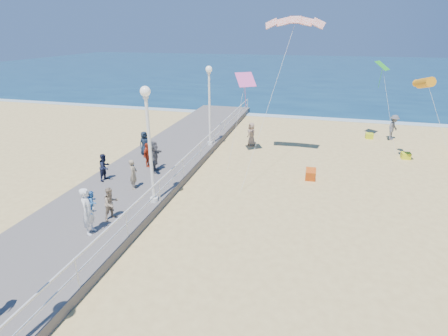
% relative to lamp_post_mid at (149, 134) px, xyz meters
% --- Properties ---
extents(ground, '(160.00, 160.00, 0.00)m').
position_rel_lamp_post_mid_xyz_m(ground, '(5.35, 0.00, -3.66)').
color(ground, '#E7C979').
rests_on(ground, ground).
extents(ocean, '(160.00, 90.00, 0.05)m').
position_rel_lamp_post_mid_xyz_m(ocean, '(5.35, 65.00, -3.65)').
color(ocean, navy).
rests_on(ocean, ground).
extents(surf_line, '(160.00, 1.20, 0.04)m').
position_rel_lamp_post_mid_xyz_m(surf_line, '(5.35, 20.50, -3.63)').
color(surf_line, white).
rests_on(surf_line, ground).
extents(boardwalk, '(5.00, 44.00, 0.40)m').
position_rel_lamp_post_mid_xyz_m(boardwalk, '(-2.15, 0.00, -3.46)').
color(boardwalk, slate).
rests_on(boardwalk, ground).
extents(railing, '(0.05, 42.00, 0.55)m').
position_rel_lamp_post_mid_xyz_m(railing, '(0.30, 0.00, -2.41)').
color(railing, white).
rests_on(railing, boardwalk).
extents(lamp_post_mid, '(0.44, 0.44, 5.32)m').
position_rel_lamp_post_mid_xyz_m(lamp_post_mid, '(0.00, 0.00, 0.00)').
color(lamp_post_mid, white).
rests_on(lamp_post_mid, boardwalk).
extents(lamp_post_far, '(0.44, 0.44, 5.32)m').
position_rel_lamp_post_mid_xyz_m(lamp_post_far, '(0.00, 9.00, 0.00)').
color(lamp_post_far, white).
rests_on(lamp_post_far, boardwalk).
extents(woman_holding_toddler, '(0.56, 0.77, 1.93)m').
position_rel_lamp_post_mid_xyz_m(woman_holding_toddler, '(-1.22, -3.12, -2.30)').
color(woman_holding_toddler, white).
rests_on(woman_holding_toddler, boardwalk).
extents(toddler_held, '(0.41, 0.49, 0.91)m').
position_rel_lamp_post_mid_xyz_m(toddler_held, '(-1.07, -2.97, -1.95)').
color(toddler_held, '#3374C2').
rests_on(toddler_held, boardwalk).
extents(spectator_1, '(0.77, 0.85, 1.42)m').
position_rel_lamp_post_mid_xyz_m(spectator_1, '(-1.01, -1.90, -2.55)').
color(spectator_1, gray).
rests_on(spectator_1, boardwalk).
extents(spectator_3, '(0.36, 0.84, 1.43)m').
position_rel_lamp_post_mid_xyz_m(spectator_3, '(-2.29, 4.04, -2.55)').
color(spectator_3, '#BA3217').
rests_on(spectator_3, boardwalk).
extents(spectator_4, '(0.80, 0.89, 1.53)m').
position_rel_lamp_post_mid_xyz_m(spectator_4, '(-3.41, 5.93, -2.50)').
color(spectator_4, '#162231').
rests_on(spectator_4, boardwalk).
extents(spectator_5, '(0.83, 1.72, 1.78)m').
position_rel_lamp_post_mid_xyz_m(spectator_5, '(-1.56, 3.43, -2.37)').
color(spectator_5, '#535257').
rests_on(spectator_5, boardwalk).
extents(spectator_6, '(0.48, 0.62, 1.52)m').
position_rel_lamp_post_mid_xyz_m(spectator_6, '(-1.60, 1.12, -2.50)').
color(spectator_6, gray).
rests_on(spectator_6, boardwalk).
extents(spectator_7, '(0.62, 0.76, 1.46)m').
position_rel_lamp_post_mid_xyz_m(spectator_7, '(-3.57, 1.68, -2.53)').
color(spectator_7, '#161B31').
rests_on(spectator_7, boardwalk).
extents(beach_walker_a, '(1.24, 1.44, 1.93)m').
position_rel_lamp_post_mid_xyz_m(beach_walker_a, '(12.76, 14.91, -2.70)').
color(beach_walker_a, '#545559').
rests_on(beach_walker_a, ground).
extents(beach_walker_c, '(0.93, 0.98, 1.69)m').
position_rel_lamp_post_mid_xyz_m(beach_walker_c, '(2.60, 10.78, -2.81)').
color(beach_walker_c, gray).
rests_on(beach_walker_c, ground).
extents(box_kite, '(0.57, 0.72, 0.74)m').
position_rel_lamp_post_mid_xyz_m(box_kite, '(6.98, 5.32, -3.36)').
color(box_kite, red).
rests_on(box_kite, ground).
extents(beach_chair_left, '(0.55, 0.55, 0.40)m').
position_rel_lamp_post_mid_xyz_m(beach_chair_left, '(11.16, 14.85, -3.46)').
color(beach_chair_left, '#CBD916').
rests_on(beach_chair_left, ground).
extents(beach_chair_right, '(0.55, 0.55, 0.40)m').
position_rel_lamp_post_mid_xyz_m(beach_chair_right, '(12.92, 10.57, -3.46)').
color(beach_chair_right, yellow).
rests_on(beach_chair_right, ground).
extents(kite_parafoil, '(3.39, 0.94, 0.65)m').
position_rel_lamp_post_mid_xyz_m(kite_parafoil, '(5.32, 8.23, 4.73)').
color(kite_parafoil, red).
extents(kite_windsock, '(0.95, 2.35, 1.01)m').
position_rel_lamp_post_mid_xyz_m(kite_windsock, '(12.76, 8.99, 1.43)').
color(kite_windsock, orange).
extents(kite_diamond_pink, '(1.42, 1.35, 0.80)m').
position_rel_lamp_post_mid_xyz_m(kite_diamond_pink, '(2.56, 8.37, 1.35)').
color(kite_diamond_pink, '#E353A6').
extents(kite_diamond_green, '(1.22, 1.30, 0.61)m').
position_rel_lamp_post_mid_xyz_m(kite_diamond_green, '(11.28, 14.81, 1.81)').
color(kite_diamond_green, green).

